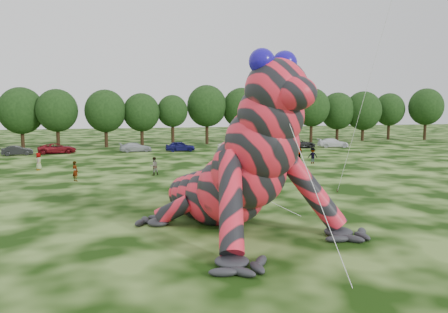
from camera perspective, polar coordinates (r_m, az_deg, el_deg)
name	(u,v)px	position (r m, az deg, el deg)	size (l,w,h in m)	color
ground	(327,252)	(21.39, 13.33, -12.04)	(240.00, 240.00, 0.00)	#16330A
inflatable_gecko	(217,142)	(24.95, -0.95, 1.96)	(16.01, 19.01, 9.50)	#F6243A
tree_5	(22,118)	(77.44, -24.93, 4.61)	(7.16, 6.44, 9.80)	black
tree_6	(57,119)	(74.93, -20.95, 4.63)	(6.52, 5.86, 9.49)	black
tree_7	(106,118)	(74.64, -15.20, 4.82)	(6.68, 6.01, 9.48)	black
tree_8	(142,120)	(75.03, -10.70, 4.74)	(6.14, 5.53, 8.94)	black
tree_9	(173,120)	(75.96, -6.73, 4.73)	(5.27, 4.74, 8.68)	black
tree_10	(207,115)	(78.30, -2.26, 5.49)	(7.09, 6.38, 10.50)	black
tree_11	(242,116)	(79.57, 2.32, 5.36)	(7.01, 6.31, 10.07)	black
tree_12	(275,118)	(81.22, 6.63, 4.96)	(5.99, 5.39, 8.97)	black
tree_13	(311,115)	(83.52, 11.36, 5.31)	(6.83, 6.15, 10.13)	black
tree_14	(338,117)	(87.90, 14.61, 5.05)	(6.82, 6.14, 9.40)	black
tree_15	(363,116)	(89.66, 17.71, 5.05)	(7.17, 6.45, 9.63)	black
tree_16	(389,116)	(94.89, 20.75, 4.93)	(6.26, 5.63, 9.37)	black
tree_17	(426,114)	(96.70, 24.85, 5.04)	(6.98, 6.28, 10.30)	black
car_1	(17,151)	(66.57, -25.39, 0.71)	(1.41, 4.04, 1.33)	black
car_2	(57,148)	(66.91, -20.96, 0.99)	(2.42, 5.25, 1.46)	maroon
car_3	(136,147)	(66.15, -11.47, 1.20)	(1.91, 4.70, 1.36)	#B0B5BA
car_4	(180,146)	(65.85, -5.74, 1.33)	(1.78, 4.42, 1.51)	#131455
car_5	(230,146)	(67.35, 0.84, 1.38)	(1.34, 3.83, 1.26)	beige
car_6	(300,144)	(71.94, 9.90, 1.67)	(2.32, 5.03, 1.40)	#27282A
car_7	(333,143)	(73.94, 14.06, 1.73)	(2.06, 5.08, 1.47)	white
spectator_2	(313,156)	(52.60, 11.50, 0.10)	(1.20, 0.69, 1.86)	gray
spectator_0	(75,171)	(41.69, -18.87, -1.83)	(0.67, 0.44, 1.83)	gray
spectator_4	(39,161)	(50.37, -23.06, -0.59)	(0.90, 0.59, 1.85)	gray
spectator_1	(154,166)	(43.41, -9.14, -1.26)	(0.87, 0.68, 1.79)	gray
spectator_5	(246,171)	(40.19, 2.86, -1.88)	(1.57, 0.50, 1.69)	gray
spectator_3	(299,153)	(55.57, 9.83, 0.48)	(1.09, 0.45, 1.86)	gray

